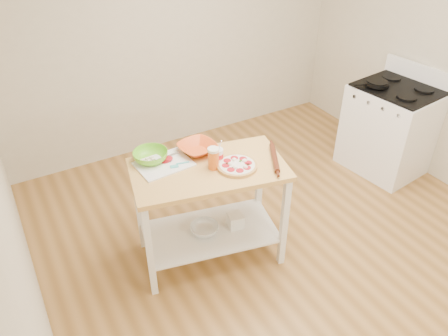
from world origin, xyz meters
TOP-DOWN VIEW (x-y plane):
  - room_shell at (0.00, 0.00)m, footprint 4.04×4.54m
  - prep_island at (-0.64, 0.34)m, footprint 1.27×0.86m
  - gas_stove at (1.65, 0.58)m, footprint 0.77×0.87m
  - skillet at (1.47, 0.71)m, footprint 0.35×0.23m
  - pizza at (-0.45, 0.23)m, footprint 0.30×0.30m
  - cutting_board at (-0.92, 0.54)m, footprint 0.42×0.33m
  - spatula at (-0.83, 0.46)m, footprint 0.16×0.05m
  - knife at (-0.92, 0.59)m, footprint 0.27×0.06m
  - orange_bowl at (-0.61, 0.57)m, footprint 0.33×0.33m
  - green_bowl at (-0.98, 0.63)m, footprint 0.28×0.28m
  - beer_pint at (-0.61, 0.31)m, footprint 0.09×0.09m
  - yogurt_tub at (-0.54, 0.38)m, footprint 0.09×0.09m
  - rolling_pin at (-0.16, 0.17)m, footprint 0.22×0.34m
  - shelf_glass_bowl at (-0.69, 0.34)m, footprint 0.32×0.32m
  - shelf_bin at (-0.43, 0.28)m, footprint 0.14×0.14m

SIDE VIEW (x-z plane):
  - shelf_glass_bowl at x=-0.69m, z-range 0.26..0.33m
  - shelf_bin at x=-0.43m, z-range 0.26..0.38m
  - gas_stove at x=1.65m, z-range -0.08..1.03m
  - prep_island at x=-0.64m, z-range 0.20..1.10m
  - cutting_board at x=-0.92m, z-range 0.89..0.93m
  - spatula at x=-0.83m, z-range 0.91..0.92m
  - pizza at x=-0.45m, z-range 0.89..0.94m
  - knife at x=-0.92m, z-range 0.91..0.92m
  - rolling_pin at x=-0.16m, z-range 0.90..0.94m
  - orange_bowl at x=-0.61m, z-range 0.90..0.97m
  - green_bowl at x=-0.98m, z-range 0.90..0.98m
  - yogurt_tub at x=-0.54m, z-range 0.86..1.05m
  - skillet at x=1.47m, z-range 0.96..0.99m
  - beer_pint at x=-0.61m, z-range 0.90..1.07m
  - room_shell at x=0.00m, z-range -0.02..2.72m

